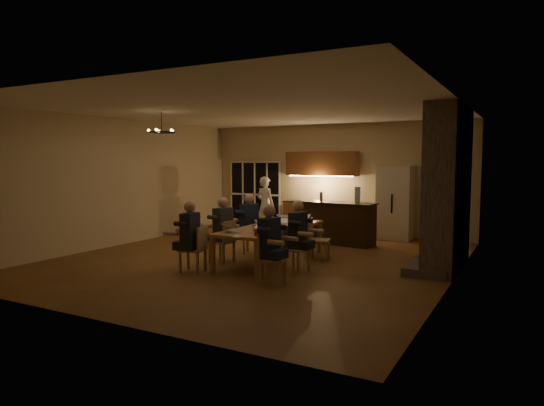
{
  "coord_description": "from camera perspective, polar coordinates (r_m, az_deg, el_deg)",
  "views": [
    {
      "loc": [
        5.2,
        -8.96,
        2.14
      ],
      "look_at": [
        0.18,
        0.3,
        1.21
      ],
      "focal_mm": 32.0,
      "sensor_mm": 36.0,
      "label": 1
    }
  ],
  "objects": [
    {
      "name": "floor",
      "position": [
        10.57,
        -1.65,
        -6.65
      ],
      "size": [
        9.0,
        9.0,
        0.0
      ],
      "primitive_type": "plane",
      "color": "brown",
      "rests_on": "ground"
    },
    {
      "name": "back_wall",
      "position": [
        14.45,
        7.37,
        2.84
      ],
      "size": [
        8.0,
        0.04,
        3.2
      ],
      "primitive_type": "cube",
      "color": "#C6BB8C",
      "rests_on": "ground"
    },
    {
      "name": "left_wall",
      "position": [
        12.87,
        -17.37,
        2.39
      ],
      "size": [
        0.04,
        9.0,
        3.2
      ],
      "primitive_type": "cube",
      "color": "#C6BB8C",
      "rests_on": "ground"
    },
    {
      "name": "right_wall",
      "position": [
        9.05,
        20.92,
        1.28
      ],
      "size": [
        0.04,
        9.0,
        3.2
      ],
      "primitive_type": "cube",
      "color": "#C6BB8C",
      "rests_on": "ground"
    },
    {
      "name": "ceiling",
      "position": [
        10.41,
        -1.7,
        10.98
      ],
      "size": [
        8.0,
        9.0,
        0.04
      ],
      "primitive_type": "cube",
      "color": "white",
      "rests_on": "back_wall"
    },
    {
      "name": "french_doors",
      "position": [
        15.62,
        -2.0,
        1.01
      ],
      "size": [
        1.86,
        0.08,
        2.1
      ],
      "primitive_type": "cube",
      "color": "black",
      "rests_on": "ground"
    },
    {
      "name": "fireplace",
      "position": [
        10.28,
        20.04,
        1.71
      ],
      "size": [
        0.58,
        2.5,
        3.2
      ],
      "primitive_type": "cube",
      "color": "#6B5E54",
      "rests_on": "ground"
    },
    {
      "name": "kitchenette",
      "position": [
        14.29,
        5.77,
        1.22
      ],
      "size": [
        2.24,
        0.68,
        2.4
      ],
      "primitive_type": null,
      "color": "brown",
      "rests_on": "ground"
    },
    {
      "name": "refrigerator",
      "position": [
        13.56,
        14.28,
        0.04
      ],
      "size": [
        0.9,
        0.68,
        2.0
      ],
      "primitive_type": "cube",
      "color": "beige",
      "rests_on": "ground"
    },
    {
      "name": "dining_table",
      "position": [
        10.28,
        -0.05,
        -4.86
      ],
      "size": [
        1.1,
        3.03,
        0.75
      ],
      "primitive_type": "cube",
      "color": "#C47B4E",
      "rests_on": "ground"
    },
    {
      "name": "bar_island",
      "position": [
        12.52,
        7.9,
        -2.37
      ],
      "size": [
        1.97,
        0.91,
        1.08
      ],
      "primitive_type": "cube",
      "rotation": [
        0.0,
        0.0,
        -0.12
      ],
      "color": "black",
      "rests_on": "ground"
    },
    {
      "name": "chair_left_near",
      "position": [
        9.46,
        -9.32,
        -5.36
      ],
      "size": [
        0.53,
        0.53,
        0.89
      ],
      "primitive_type": null,
      "rotation": [
        0.0,
        0.0,
        -1.34
      ],
      "color": "#A68553",
      "rests_on": "ground"
    },
    {
      "name": "chair_left_mid",
      "position": [
        10.29,
        -5.93,
        -4.48
      ],
      "size": [
        0.46,
        0.46,
        0.89
      ],
      "primitive_type": null,
      "rotation": [
        0.0,
        0.0,
        -1.62
      ],
      "color": "#A68553",
      "rests_on": "ground"
    },
    {
      "name": "chair_left_far",
      "position": [
        11.22,
        -2.22,
        -3.67
      ],
      "size": [
        0.56,
        0.56,
        0.89
      ],
      "primitive_type": null,
      "rotation": [
        0.0,
        0.0,
        -1.25
      ],
      "color": "#A68553",
      "rests_on": "ground"
    },
    {
      "name": "chair_right_near",
      "position": [
        8.47,
        0.09,
        -6.51
      ],
      "size": [
        0.54,
        0.54,
        0.89
      ],
      "primitive_type": null,
      "rotation": [
        0.0,
        0.0,
        1.83
      ],
      "color": "#A68553",
      "rests_on": "ground"
    },
    {
      "name": "chair_right_mid",
      "position": [
        9.39,
        2.85,
        -5.37
      ],
      "size": [
        0.51,
        0.51,
        0.89
      ],
      "primitive_type": null,
      "rotation": [
        0.0,
        0.0,
        1.41
      ],
      "color": "#A68553",
      "rests_on": "ground"
    },
    {
      "name": "chair_right_far",
      "position": [
        10.49,
        5.58,
        -4.29
      ],
      "size": [
        0.52,
        0.52,
        0.89
      ],
      "primitive_type": null,
      "rotation": [
        0.0,
        0.0,
        1.78
      ],
      "color": "#A68553",
      "rests_on": "ground"
    },
    {
      "name": "person_left_near",
      "position": [
        9.34,
        -9.61,
        -3.97
      ],
      "size": [
        0.69,
        0.69,
        1.38
      ],
      "primitive_type": null,
      "rotation": [
        0.0,
        0.0,
        -1.41
      ],
      "color": "#24262E",
      "rests_on": "ground"
    },
    {
      "name": "person_right_near",
      "position": [
        8.44,
        -0.33,
        -4.87
      ],
      "size": [
        0.64,
        0.64,
        1.38
      ],
      "primitive_type": null,
      "rotation": [
        0.0,
        0.0,
        1.51
      ],
      "color": "#1D2749",
      "rests_on": "ground"
    },
    {
      "name": "person_left_mid",
      "position": [
        10.23,
        -5.78,
        -3.14
      ],
      "size": [
        0.66,
        0.66,
        1.38
      ],
      "primitive_type": null,
      "rotation": [
        0.0,
        0.0,
        -1.68
      ],
      "color": "#33393D",
      "rests_on": "ground"
    },
    {
      "name": "person_right_mid",
      "position": [
        9.37,
        3.06,
        -3.88
      ],
      "size": [
        0.61,
        0.61,
        1.38
      ],
      "primitive_type": null,
      "rotation": [
        0.0,
        0.0,
        1.56
      ],
      "color": "#24262E",
      "rests_on": "ground"
    },
    {
      "name": "person_left_far",
      "position": [
        11.17,
        -2.72,
        -2.44
      ],
      "size": [
        0.69,
        0.69,
        1.38
      ],
      "primitive_type": null,
      "rotation": [
        0.0,
        0.0,
        -1.74
      ],
      "color": "#1D2749",
      "rests_on": "ground"
    },
    {
      "name": "standing_person",
      "position": [
        14.06,
        -0.79,
        -0.28
      ],
      "size": [
        0.69,
        0.52,
        1.68
      ],
      "primitive_type": "imported",
      "rotation": [
        0.0,
        0.0,
        2.93
      ],
      "color": "white",
      "rests_on": "ground"
    },
    {
      "name": "chandelier",
      "position": [
        10.91,
        -12.86,
        8.11
      ],
      "size": [
        0.58,
        0.58,
        0.03
      ],
      "primitive_type": "torus",
      "color": "black",
      "rests_on": "ceiling"
    },
    {
      "name": "laptop_a",
      "position": [
        9.47,
        -4.52,
        -2.73
      ],
      "size": [
        0.41,
        0.4,
        0.23
      ],
      "primitive_type": null,
      "rotation": [
        0.0,
        0.0,
        2.65
      ],
      "color": "silver",
      "rests_on": "dining_table"
    },
    {
      "name": "laptop_b",
      "position": [
        9.29,
        -1.32,
        -2.88
      ],
      "size": [
        0.33,
        0.29,
        0.23
      ],
      "primitive_type": null,
      "rotation": [
        0.0,
        0.0,
        0.03
      ],
      "color": "silver",
      "rests_on": "dining_table"
    },
    {
      "name": "laptop_c",
      "position": [
        10.28,
        -1.07,
        -2.11
      ],
      "size": [
        0.41,
        0.38,
        0.23
      ],
      "primitive_type": null,
      "rotation": [
        0.0,
        0.0,
        3.55
      ],
      "color": "silver",
      "rests_on": "dining_table"
    },
    {
      "name": "laptop_d",
      "position": [
        10.11,
        1.39,
        -2.24
      ],
      "size": [
        0.32,
        0.28,
        0.23
      ],
      "primitive_type": null,
      "rotation": [
        0.0,
        0.0,
        -0.01
      ],
      "color": "silver",
      "rests_on": "dining_table"
    },
    {
      "name": "laptop_e",
      "position": [
        11.26,
        1.54,
        -1.49
      ],
      "size": [
        0.38,
        0.35,
        0.23
      ],
      "primitive_type": null,
      "rotation": [
        0.0,
        0.0,
        3.38
      ],
      "color": "silver",
      "rests_on": "dining_table"
    },
    {
      "name": "laptop_f",
      "position": [
        11.0,
        3.53,
        -1.65
      ],
      "size": [
        0.36,
        0.33,
        0.23
      ],
      "primitive_type": null,
      "rotation": [
        0.0,
        0.0,
        0.17
      ],
      "color": "silver",
      "rests_on": "dining_table"
    },
    {
      "name": "mug_front",
      "position": [
        9.91,
        -1.63,
        -2.75
      ],
      "size": [
        0.08,
        0.08,
        0.1
      ],
      "primitive_type": "cylinder",
      "color": "silver",
      "rests_on": "dining_table"
    },
    {
      "name": "mug_mid",
      "position": [
        10.71,
        2.05,
        -2.17
      ],
      "size": [
        0.08,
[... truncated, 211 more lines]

